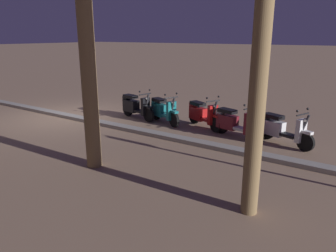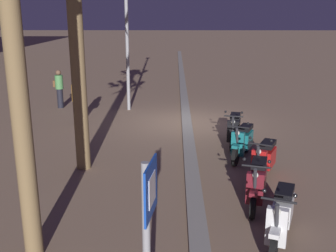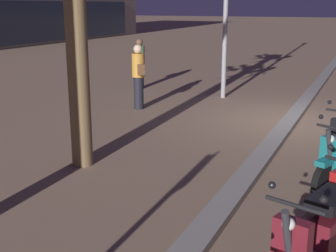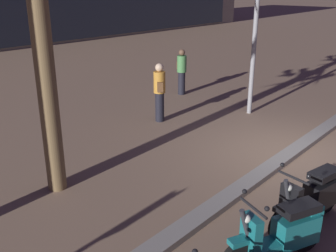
{
  "view_description": "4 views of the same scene",
  "coord_description": "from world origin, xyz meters",
  "px_view_note": "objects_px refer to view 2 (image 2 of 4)",
  "views": [
    {
      "loc": [
        -10.24,
        7.95,
        3.13
      ],
      "look_at": [
        -6.23,
        1.97,
        1.08
      ],
      "focal_mm": 34.4,
      "sensor_mm": 36.0,
      "label": 1
    },
    {
      "loc": [
        -14.34,
        0.42,
        3.86
      ],
      "look_at": [
        -3.71,
        0.62,
        0.91
      ],
      "focal_mm": 42.4,
      "sensor_mm": 36.0,
      "label": 2
    },
    {
      "loc": [
        -10.83,
        -1.67,
        2.72
      ],
      "look_at": [
        -4.7,
        1.12,
        0.91
      ],
      "focal_mm": 48.2,
      "sensor_mm": 36.0,
      "label": 3
    },
    {
      "loc": [
        -8.3,
        -3.36,
        3.82
      ],
      "look_at": [
        -3.18,
        1.14,
        1.32
      ],
      "focal_mm": 41.45,
      "sensor_mm": 36.0,
      "label": 4
    }
  ],
  "objects_px": {
    "scooter_red_last_in_row": "(264,160)",
    "scooter_black_second_in_line": "(234,129)",
    "scooter_maroon_mid_front": "(257,182)",
    "crossing_sign": "(148,239)",
    "scooter_teal_gap_after_mid": "(243,141)",
    "scooter_white_tail_end": "(281,215)",
    "street_lamp": "(126,3)",
    "pedestrian_strolling_near_curb": "(59,88)",
    "pedestrian_window_shopping": "(77,100)"
  },
  "relations": [
    {
      "from": "scooter_white_tail_end",
      "to": "street_lamp",
      "type": "distance_m",
      "value": 11.49
    },
    {
      "from": "scooter_white_tail_end",
      "to": "scooter_black_second_in_line",
      "type": "xyz_separation_m",
      "value": [
        5.52,
        0.05,
        0.02
      ]
    },
    {
      "from": "scooter_white_tail_end",
      "to": "pedestrian_window_shopping",
      "type": "height_order",
      "value": "pedestrian_window_shopping"
    },
    {
      "from": "scooter_teal_gap_after_mid",
      "to": "pedestrian_window_shopping",
      "type": "relative_size",
      "value": 0.94
    },
    {
      "from": "scooter_maroon_mid_front",
      "to": "crossing_sign",
      "type": "height_order",
      "value": "crossing_sign"
    },
    {
      "from": "scooter_red_last_in_row",
      "to": "pedestrian_strolling_near_curb",
      "type": "height_order",
      "value": "pedestrian_strolling_near_curb"
    },
    {
      "from": "scooter_teal_gap_after_mid",
      "to": "street_lamp",
      "type": "height_order",
      "value": "street_lamp"
    },
    {
      "from": "scooter_white_tail_end",
      "to": "pedestrian_window_shopping",
      "type": "bearing_deg",
      "value": 35.55
    },
    {
      "from": "pedestrian_window_shopping",
      "to": "crossing_sign",
      "type": "bearing_deg",
      "value": -162.17
    },
    {
      "from": "crossing_sign",
      "to": "pedestrian_window_shopping",
      "type": "height_order",
      "value": "crossing_sign"
    },
    {
      "from": "scooter_black_second_in_line",
      "to": "street_lamp",
      "type": "relative_size",
      "value": 0.25
    },
    {
      "from": "scooter_red_last_in_row",
      "to": "scooter_teal_gap_after_mid",
      "type": "xyz_separation_m",
      "value": [
        1.47,
        0.29,
        0.0
      ]
    },
    {
      "from": "scooter_red_last_in_row",
      "to": "scooter_black_second_in_line",
      "type": "bearing_deg",
      "value": 7.43
    },
    {
      "from": "scooter_teal_gap_after_mid",
      "to": "pedestrian_strolling_near_curb",
      "type": "height_order",
      "value": "pedestrian_strolling_near_curb"
    },
    {
      "from": "scooter_white_tail_end",
      "to": "scooter_maroon_mid_front",
      "type": "xyz_separation_m",
      "value": [
        1.44,
        0.14,
        0.01
      ]
    },
    {
      "from": "pedestrian_window_shopping",
      "to": "street_lamp",
      "type": "relative_size",
      "value": 0.24
    },
    {
      "from": "scooter_maroon_mid_front",
      "to": "pedestrian_strolling_near_curb",
      "type": "height_order",
      "value": "pedestrian_strolling_near_curb"
    },
    {
      "from": "street_lamp",
      "to": "pedestrian_strolling_near_curb",
      "type": "bearing_deg",
      "value": 84.18
    },
    {
      "from": "pedestrian_window_shopping",
      "to": "street_lamp",
      "type": "height_order",
      "value": "street_lamp"
    },
    {
      "from": "street_lamp",
      "to": "scooter_white_tail_end",
      "type": "bearing_deg",
      "value": -159.0
    },
    {
      "from": "scooter_black_second_in_line",
      "to": "pedestrian_strolling_near_curb",
      "type": "relative_size",
      "value": 1.07
    },
    {
      "from": "scooter_teal_gap_after_mid",
      "to": "crossing_sign",
      "type": "bearing_deg",
      "value": 162.13
    },
    {
      "from": "scooter_teal_gap_after_mid",
      "to": "pedestrian_window_shopping",
      "type": "height_order",
      "value": "pedestrian_window_shopping"
    },
    {
      "from": "scooter_red_last_in_row",
      "to": "pedestrian_window_shopping",
      "type": "distance_m",
      "value": 7.55
    },
    {
      "from": "scooter_maroon_mid_front",
      "to": "scooter_teal_gap_after_mid",
      "type": "xyz_separation_m",
      "value": [
        2.83,
        -0.16,
        0.0
      ]
    },
    {
      "from": "scooter_maroon_mid_front",
      "to": "pedestrian_strolling_near_curb",
      "type": "bearing_deg",
      "value": 37.01
    },
    {
      "from": "scooter_maroon_mid_front",
      "to": "pedestrian_window_shopping",
      "type": "bearing_deg",
      "value": 40.61
    },
    {
      "from": "scooter_red_last_in_row",
      "to": "scooter_black_second_in_line",
      "type": "xyz_separation_m",
      "value": [
        2.72,
        0.36,
        0.01
      ]
    },
    {
      "from": "scooter_maroon_mid_front",
      "to": "crossing_sign",
      "type": "relative_size",
      "value": 0.71
    },
    {
      "from": "scooter_maroon_mid_front",
      "to": "scooter_red_last_in_row",
      "type": "bearing_deg",
      "value": -18.21
    },
    {
      "from": "scooter_black_second_in_line",
      "to": "scooter_red_last_in_row",
      "type": "bearing_deg",
      "value": -172.57
    },
    {
      "from": "scooter_maroon_mid_front",
      "to": "crossing_sign",
      "type": "distance_m",
      "value": 4.61
    },
    {
      "from": "scooter_maroon_mid_front",
      "to": "crossing_sign",
      "type": "xyz_separation_m",
      "value": [
        -3.99,
        2.04,
        1.05
      ]
    },
    {
      "from": "scooter_white_tail_end",
      "to": "street_lamp",
      "type": "height_order",
      "value": "street_lamp"
    },
    {
      "from": "scooter_white_tail_end",
      "to": "pedestrian_strolling_near_curb",
      "type": "relative_size",
      "value": 1.06
    },
    {
      "from": "scooter_red_last_in_row",
      "to": "crossing_sign",
      "type": "distance_m",
      "value": 5.99
    },
    {
      "from": "scooter_maroon_mid_front",
      "to": "scooter_black_second_in_line",
      "type": "xyz_separation_m",
      "value": [
        4.08,
        -0.09,
        0.01
      ]
    },
    {
      "from": "scooter_black_second_in_line",
      "to": "pedestrian_window_shopping",
      "type": "relative_size",
      "value": 1.03
    },
    {
      "from": "scooter_white_tail_end",
      "to": "pedestrian_strolling_near_curb",
      "type": "xyz_separation_m",
      "value": [
        10.39,
        6.89,
        0.43
      ]
    },
    {
      "from": "scooter_teal_gap_after_mid",
      "to": "crossing_sign",
      "type": "distance_m",
      "value": 7.24
    },
    {
      "from": "scooter_red_last_in_row",
      "to": "scooter_teal_gap_after_mid",
      "type": "bearing_deg",
      "value": 11.07
    },
    {
      "from": "pedestrian_strolling_near_curb",
      "to": "scooter_teal_gap_after_mid",
      "type": "bearing_deg",
      "value": -131.57
    },
    {
      "from": "scooter_white_tail_end",
      "to": "scooter_red_last_in_row",
      "type": "relative_size",
      "value": 1.08
    },
    {
      "from": "scooter_red_last_in_row",
      "to": "street_lamp",
      "type": "bearing_deg",
      "value": 29.79
    },
    {
      "from": "scooter_maroon_mid_front",
      "to": "scooter_black_second_in_line",
      "type": "distance_m",
      "value": 4.08
    },
    {
      "from": "pedestrian_strolling_near_curb",
      "to": "street_lamp",
      "type": "xyz_separation_m",
      "value": [
        -0.31,
        -3.02,
        3.49
      ]
    },
    {
      "from": "street_lamp",
      "to": "scooter_maroon_mid_front",
      "type": "bearing_deg",
      "value": -156.67
    },
    {
      "from": "pedestrian_strolling_near_curb",
      "to": "street_lamp",
      "type": "distance_m",
      "value": 4.63
    },
    {
      "from": "scooter_maroon_mid_front",
      "to": "scooter_black_second_in_line",
      "type": "height_order",
      "value": "same"
    },
    {
      "from": "scooter_white_tail_end",
      "to": "street_lamp",
      "type": "relative_size",
      "value": 0.24
    }
  ]
}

